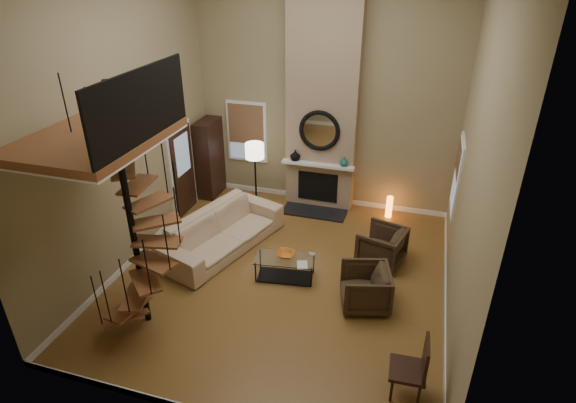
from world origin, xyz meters
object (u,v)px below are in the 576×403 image
(sofa, at_px, (223,231))
(side_chair, at_px, (415,367))
(accent_lamp, at_px, (389,207))
(armchair_near, at_px, (385,247))
(hutch, at_px, (210,159))
(armchair_far, at_px, (370,288))
(floor_lamp, at_px, (255,156))
(coffee_table, at_px, (285,265))

(sofa, distance_m, side_chair, 4.83)
(sofa, bearing_deg, accent_lamp, -36.19)
(sofa, bearing_deg, armchair_near, -65.05)
(accent_lamp, bearing_deg, hutch, -179.32)
(armchair_near, height_order, side_chair, side_chair)
(hutch, bearing_deg, armchair_far, -35.65)
(side_chair, bearing_deg, armchair_far, 115.65)
(armchair_far, xyz_separation_m, side_chair, (0.84, -1.74, 0.17))
(armchair_near, xyz_separation_m, floor_lamp, (-3.15, 1.24, 1.06))
(floor_lamp, relative_size, side_chair, 1.73)
(armchair_near, bearing_deg, hutch, -97.10)
(armchair_near, height_order, coffee_table, armchair_near)
(sofa, xyz_separation_m, armchair_near, (3.28, 0.40, -0.04))
(sofa, xyz_separation_m, armchair_far, (3.17, -0.95, -0.04))
(coffee_table, xyz_separation_m, side_chair, (2.46, -2.05, 0.24))
(armchair_far, xyz_separation_m, coffee_table, (-1.62, 0.31, -0.07))
(accent_lamp, distance_m, side_chair, 5.06)
(hutch, xyz_separation_m, armchair_far, (4.45, -3.19, -0.60))
(armchair_near, bearing_deg, coffee_table, -44.24)
(armchair_near, relative_size, coffee_table, 0.70)
(armchair_near, distance_m, coffee_table, 2.03)
(coffee_table, distance_m, floor_lamp, 2.91)
(coffee_table, bearing_deg, sofa, 157.43)
(coffee_table, relative_size, side_chair, 1.18)
(coffee_table, height_order, floor_lamp, floor_lamp)
(hutch, height_order, accent_lamp, hutch)
(hutch, xyz_separation_m, side_chair, (5.29, -4.93, -0.42))
(sofa, relative_size, side_chair, 2.80)
(hutch, bearing_deg, side_chair, -43.02)
(side_chair, bearing_deg, floor_lamp, 131.72)
(hutch, relative_size, coffee_table, 1.66)
(armchair_near, xyz_separation_m, coffee_table, (-1.74, -1.04, -0.07))
(hutch, distance_m, accent_lamp, 4.51)
(floor_lamp, distance_m, accent_lamp, 3.32)
(floor_lamp, xyz_separation_m, accent_lamp, (3.04, 0.65, -1.16))
(hutch, bearing_deg, sofa, -60.16)
(armchair_near, distance_m, armchair_far, 1.36)
(hutch, relative_size, armchair_far, 2.38)
(hutch, xyz_separation_m, accent_lamp, (4.46, 0.05, -0.70))
(side_chair, bearing_deg, coffee_table, 140.15)
(sofa, height_order, accent_lamp, sofa)
(hutch, xyz_separation_m, armchair_near, (4.57, -1.84, -0.60))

